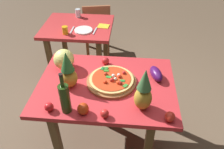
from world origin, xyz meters
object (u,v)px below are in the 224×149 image
object	(u,v)px
background_table	(78,35)
tomato_by_bottle	(105,61)
napkin_folded	(103,26)
dining_chair	(97,26)
dinner_plate	(83,30)
drinking_glass_water	(78,13)
tomato_near_board	(49,107)
display_table	(106,92)
wine_bottle	(65,98)
pizza_board	(111,81)
pineapple_left	(68,72)
tomato_at_corner	(105,114)
eggplant	(156,74)
bell_pepper	(83,109)
knife_utensil	(95,31)
melon	(64,59)
drinking_glass_juice	(65,30)
pizza	(112,79)
pineapple_right	(144,92)
fork_utensil	(72,30)
tomato_beside_pepper	(170,117)

from	to	relation	value
background_table	tomato_by_bottle	world-z (taller)	tomato_by_bottle
napkin_folded	dining_chair	bearing A→B (deg)	107.46
tomato_by_bottle	dinner_plate	xyz separation A→B (m)	(-0.35, 0.66, -0.03)
drinking_glass_water	tomato_near_board	bearing A→B (deg)	-85.04
display_table	wine_bottle	size ratio (longest dim) A/B	3.39
pizza_board	tomato_by_bottle	size ratio (longest dim) A/B	5.98
dining_chair	wine_bottle	xyz separation A→B (m)	(0.09, -2.02, 0.43)
pineapple_left	tomato_at_corner	xyz separation A→B (m)	(0.33, -0.32, -0.12)
eggplant	drinking_glass_water	xyz separation A→B (m)	(-0.96, 1.23, 0.01)
display_table	napkin_folded	world-z (taller)	napkin_folded
bell_pepper	knife_utensil	xyz separation A→B (m)	(-0.12, 1.30, -0.04)
dinner_plate	knife_utensil	bearing A→B (deg)	0.00
melon	drinking_glass_water	world-z (taller)	melon
tomato_by_bottle	drinking_glass_juice	bearing A→B (deg)	133.71
display_table	background_table	distance (m)	1.20
melon	napkin_folded	bearing A→B (deg)	74.41
pizza	knife_utensil	distance (m)	0.98
pizza	wine_bottle	xyz separation A→B (m)	(-0.30, -0.35, 0.09)
dining_chair	wine_bottle	distance (m)	2.07
wine_bottle	tomato_at_corner	bearing A→B (deg)	-6.70
display_table	pizza_board	xyz separation A→B (m)	(0.04, 0.02, 0.11)
tomato_near_board	pineapple_right	bearing A→B (deg)	7.72
pizza_board	knife_utensil	size ratio (longest dim) A/B	2.37
bell_pepper	fork_utensil	size ratio (longest dim) A/B	0.52
melon	pizza	bearing A→B (deg)	-21.22
tomato_near_board	napkin_folded	size ratio (longest dim) A/B	0.50
bell_pepper	drinking_glass_juice	bearing A→B (deg)	110.58
fork_utensil	tomato_beside_pepper	bearing A→B (deg)	-51.28
fork_utensil	wine_bottle	bearing A→B (deg)	-77.40
pineapple_left	pizza	bearing A→B (deg)	11.53
wine_bottle	tomato_beside_pepper	distance (m)	0.76
pineapple_right	tomato_near_board	size ratio (longest dim) A/B	5.15
dining_chair	display_table	bearing A→B (deg)	89.70
melon	tomato_near_board	xyz separation A→B (m)	(0.02, -0.54, -0.06)
tomato_beside_pepper	background_table	bearing A→B (deg)	124.17
pizza_board	wine_bottle	xyz separation A→B (m)	(-0.30, -0.35, 0.12)
pineapple_left	fork_utensil	xyz separation A→B (m)	(-0.22, 1.01, -0.15)
wine_bottle	tomato_by_bottle	world-z (taller)	wine_bottle
pizza_board	drinking_glass_juice	world-z (taller)	drinking_glass_juice
eggplant	tomato_beside_pepper	xyz separation A→B (m)	(0.07, -0.48, -0.01)
pizza_board	drinking_glass_water	world-z (taller)	drinking_glass_water
pizza	melon	size ratio (longest dim) A/B	2.01
display_table	dining_chair	world-z (taller)	dining_chair
drinking_glass_juice	drinking_glass_water	bearing A→B (deg)	84.55
pizza	knife_utensil	xyz separation A→B (m)	(-0.29, 0.94, -0.04)
pizza_board	tomato_at_corner	xyz separation A→B (m)	(-0.01, -0.39, 0.02)
display_table	dinner_plate	bearing A→B (deg)	112.02
pineapple_right	knife_utensil	size ratio (longest dim) A/B	2.00
pizza_board	tomato_beside_pepper	distance (m)	0.59
pizza_board	drinking_glass_water	distance (m)	1.45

